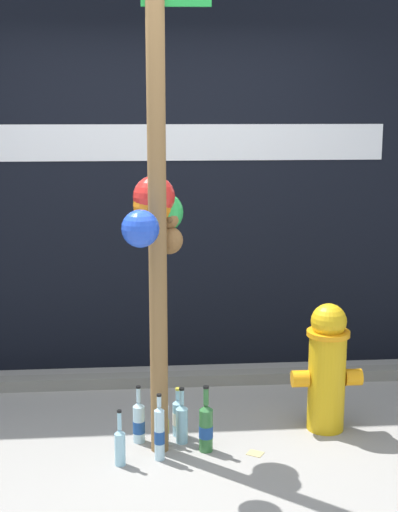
% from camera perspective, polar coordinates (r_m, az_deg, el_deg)
% --- Properties ---
extents(ground_plane, '(14.00, 14.00, 0.00)m').
position_cam_1_polar(ground_plane, '(4.11, -1.93, -16.20)').
color(ground_plane, gray).
extents(building_wall, '(10.00, 0.21, 3.16)m').
position_cam_1_polar(building_wall, '(5.34, -2.94, 7.93)').
color(building_wall, black).
rests_on(building_wall, ground_plane).
extents(curb_strip, '(8.00, 0.12, 0.08)m').
position_cam_1_polar(curb_strip, '(5.19, -2.59, -9.64)').
color(curb_strip, slate).
rests_on(curb_strip, ground_plane).
extents(memorial_post, '(0.51, 0.59, 3.02)m').
position_cam_1_polar(memorial_post, '(3.90, -3.38, 7.13)').
color(memorial_post, olive).
rests_on(memorial_post, ground_plane).
extents(fire_hydrant, '(0.42, 0.26, 0.78)m').
position_cam_1_polar(fire_hydrant, '(4.46, 10.01, -8.54)').
color(fire_hydrant, gold).
rests_on(fire_hydrant, ground_plane).
extents(bottle_0, '(0.06, 0.06, 0.32)m').
position_cam_1_polar(bottle_0, '(4.10, -6.21, -14.52)').
color(bottle_0, '#93CCE0').
rests_on(bottle_0, ground_plane).
extents(bottle_1, '(0.07, 0.07, 0.34)m').
position_cam_1_polar(bottle_1, '(4.34, -4.73, -12.83)').
color(bottle_1, '#B2DBEA').
rests_on(bottle_1, ground_plane).
extents(bottle_2, '(0.07, 0.07, 0.30)m').
position_cam_1_polar(bottle_2, '(4.41, -1.65, -12.46)').
color(bottle_2, '#93CCE0').
rests_on(bottle_2, ground_plane).
extents(bottle_3, '(0.08, 0.08, 0.39)m').
position_cam_1_polar(bottle_3, '(4.22, 0.55, -13.26)').
color(bottle_3, '#337038').
rests_on(bottle_3, ground_plane).
extents(bottle_4, '(0.07, 0.07, 0.34)m').
position_cam_1_polar(bottle_4, '(4.32, -1.35, -12.86)').
color(bottle_4, '#93CCE0').
rests_on(bottle_4, ground_plane).
extents(bottle_5, '(0.06, 0.06, 0.34)m').
position_cam_1_polar(bottle_5, '(4.32, -2.78, -12.91)').
color(bottle_5, silver).
rests_on(bottle_5, ground_plane).
extents(bottle_6, '(0.06, 0.06, 0.38)m').
position_cam_1_polar(bottle_6, '(4.12, -3.12, -13.67)').
color(bottle_6, '#B2DBEA').
rests_on(bottle_6, ground_plane).
extents(litter_2, '(0.11, 0.11, 0.01)m').
position_cam_1_polar(litter_2, '(4.25, 4.43, -15.16)').
color(litter_2, tan).
rests_on(litter_2, ground_plane).
extents(litter_3, '(0.15, 0.15, 0.01)m').
position_cam_1_polar(litter_3, '(5.20, -1.76, -10.04)').
color(litter_3, tan).
rests_on(litter_3, ground_plane).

